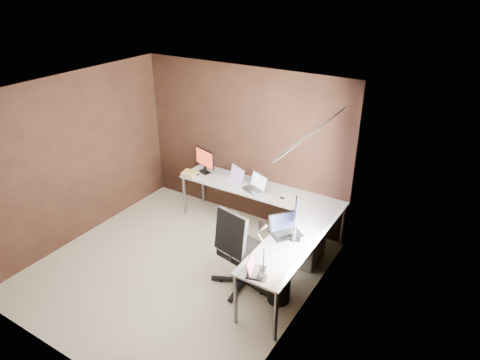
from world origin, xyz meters
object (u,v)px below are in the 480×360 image
object	(u,v)px
laptop_black_small	(254,270)
drawer_pedestal	(306,242)
wastebasket	(279,290)
laptop_white	(234,179)
laptop_silver	(256,187)
office_chair	(242,263)
monitor_right	(295,220)
book_stack	(190,173)
monitor_left	(205,160)
desk_lamp	(262,244)
laptop_black_big	(285,229)

from	to	relation	value
laptop_black_small	drawer_pedestal	bearing A→B (deg)	-17.59
wastebasket	laptop_white	bearing A→B (deg)	139.03
laptop_silver	office_chair	xyz separation A→B (m)	(0.51, -1.23, -0.44)
laptop_black_small	office_chair	size ratio (longest dim) A/B	0.26
laptop_white	monitor_right	bearing A→B (deg)	-5.77
laptop_white	book_stack	bearing A→B (deg)	-140.32
monitor_left	desk_lamp	size ratio (longest dim) A/B	0.69
book_stack	wastebasket	world-z (taller)	book_stack
laptop_black_small	monitor_right	bearing A→B (deg)	-22.26
drawer_pedestal	laptop_white	world-z (taller)	laptop_white
book_stack	desk_lamp	size ratio (longest dim) A/B	0.38
drawer_pedestal	book_stack	distance (m)	2.20
office_chair	laptop_black_big	bearing A→B (deg)	56.46
laptop_silver	laptop_black_small	distance (m)	1.98
laptop_white	office_chair	bearing A→B (deg)	-28.12
laptop_black_small	wastebasket	bearing A→B (deg)	-27.03
drawer_pedestal	laptop_white	distance (m)	1.53
laptop_black_small	wastebasket	xyz separation A→B (m)	(0.09, 0.49, -0.61)
laptop_silver	desk_lamp	size ratio (longest dim) A/B	0.67
wastebasket	office_chair	bearing A→B (deg)	179.37
laptop_white	laptop_black_big	distance (m)	1.60
book_stack	office_chair	xyz separation A→B (m)	(1.67, -1.10, -0.42)
desk_lamp	laptop_black_big	bearing A→B (deg)	123.20
book_stack	office_chair	world-z (taller)	office_chair
monitor_left	laptop_white	size ratio (longest dim) A/B	1.05
desk_lamp	laptop_silver	bearing A→B (deg)	145.43
laptop_black_big	laptop_black_small	size ratio (longest dim) A/B	1.52
laptop_white	book_stack	distance (m)	0.75
laptop_white	desk_lamp	xyz separation A→B (m)	(1.48, -1.77, 0.36)
monitor_left	laptop_black_big	xyz separation A→B (m)	(1.93, -0.94, -0.17)
desk_lamp	drawer_pedestal	bearing A→B (deg)	116.47
monitor_right	laptop_black_small	world-z (taller)	monitor_right
monitor_left	laptop_silver	xyz separation A→B (m)	(1.02, -0.11, -0.18)
wastebasket	book_stack	bearing A→B (deg)	153.46
laptop_black_small	book_stack	world-z (taller)	laptop_black_small
monitor_right	laptop_black_big	distance (m)	0.25
laptop_black_big	laptop_black_small	distance (m)	0.90
drawer_pedestal	laptop_black_small	bearing A→B (deg)	-90.68
laptop_black_small	desk_lamp	world-z (taller)	desk_lamp
laptop_white	laptop_black_small	bearing A→B (deg)	-26.07
monitor_left	desk_lamp	xyz separation A→B (m)	(2.07, -1.82, 0.18)
monitor_right	desk_lamp	distance (m)	0.87
desk_lamp	office_chair	distance (m)	1.08
drawer_pedestal	laptop_black_big	world-z (taller)	laptop_black_big
monitor_left	laptop_black_small	distance (m)	2.71
drawer_pedestal	laptop_black_small	size ratio (longest dim) A/B	1.95
drawer_pedestal	desk_lamp	bearing A→B (deg)	-87.48
drawer_pedestal	desk_lamp	xyz separation A→B (m)	(0.06, -1.43, 0.84)
monitor_left	wastebasket	xyz separation A→B (m)	(2.08, -1.34, -0.80)
drawer_pedestal	wastebasket	xyz separation A→B (m)	(0.07, -0.96, -0.14)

